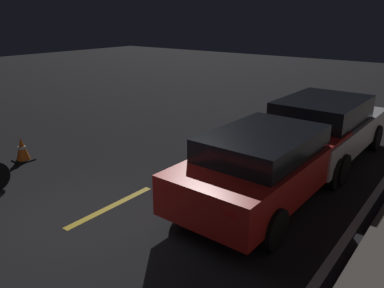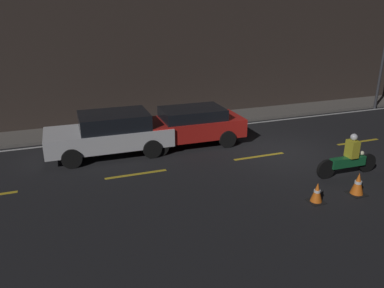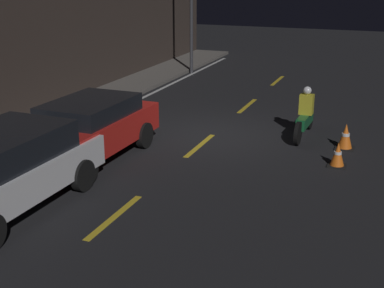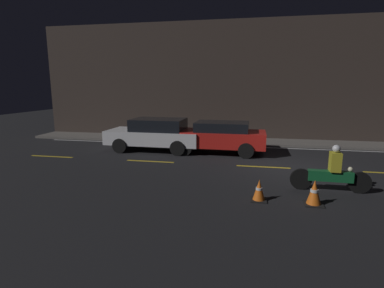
{
  "view_description": "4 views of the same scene",
  "coord_description": "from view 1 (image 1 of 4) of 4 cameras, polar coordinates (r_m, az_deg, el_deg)",
  "views": [
    {
      "loc": [
        2.99,
        4.99,
        3.38
      ],
      "look_at": [
        -3.12,
        0.27,
        0.72
      ],
      "focal_mm": 35.0,
      "sensor_mm": 36.0,
      "label": 1
    },
    {
      "loc": [
        -7.62,
        -10.91,
        5.0
      ],
      "look_at": [
        -3.68,
        -0.25,
        0.9
      ],
      "focal_mm": 35.0,
      "sensor_mm": 36.0,
      "label": 2
    },
    {
      "loc": [
        -13.37,
        -4.66,
        4.43
      ],
      "look_at": [
        -3.04,
        -0.58,
        0.74
      ],
      "focal_mm": 50.0,
      "sensor_mm": 36.0,
      "label": 3
    },
    {
      "loc": [
        -1.55,
        -11.32,
        3.0
      ],
      "look_at": [
        -3.79,
        0.19,
        0.75
      ],
      "focal_mm": 28.0,
      "sensor_mm": 36.0,
      "label": 4
    }
  ],
  "objects": [
    {
      "name": "taxi_red",
      "position": [
        7.09,
        11.21,
        -2.87
      ],
      "size": [
        4.34,
        1.94,
        1.43
      ],
      "rotation": [
        0.0,
        0.0,
        3.13
      ],
      "color": "red",
      "rests_on": "ground"
    },
    {
      "name": "lane_dash_c",
      "position": [
        7.23,
        -12.22,
        -9.29
      ],
      "size": [
        2.0,
        0.14,
        0.01
      ],
      "color": "gold",
      "rests_on": "ground"
    },
    {
      "name": "sedan_white",
      "position": [
        9.71,
        19.34,
        2.59
      ],
      "size": [
        4.44,
        2.08,
        1.51
      ],
      "rotation": [
        0.0,
        0.0,
        3.13
      ],
      "color": "silver",
      "rests_on": "ground"
    },
    {
      "name": "ground_plane",
      "position": [
        6.73,
        -18.82,
        -12.25
      ],
      "size": [
        56.0,
        56.0,
        0.0
      ],
      "primitive_type": "plane",
      "color": "black"
    },
    {
      "name": "traffic_cone_near",
      "position": [
        10.0,
        -24.47,
        -0.77
      ],
      "size": [
        0.42,
        0.42,
        0.58
      ],
      "color": "black",
      "rests_on": "ground"
    },
    {
      "name": "lane_dash_a",
      "position": [
        14.32,
        16.26,
        4.64
      ],
      "size": [
        2.0,
        0.14,
        0.01
      ],
      "color": "gold",
      "rests_on": "ground"
    },
    {
      "name": "lane_dash_b",
      "position": [
        10.41,
        6.85,
        -0.02
      ],
      "size": [
        2.0,
        0.14,
        0.01
      ],
      "color": "gold",
      "rests_on": "ground"
    }
  ]
}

